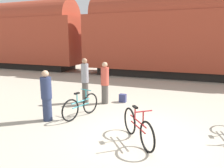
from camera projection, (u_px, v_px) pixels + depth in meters
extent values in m
plane|color=#B2A893|center=(139.00, 134.00, 6.06)|extent=(80.00, 80.00, 0.00)
cube|color=black|center=(18.00, 64.00, 20.05)|extent=(10.86, 2.22, 0.55)
cube|color=#9E3823|center=(16.00, 41.00, 19.61)|extent=(12.93, 2.96, 3.72)
cylinder|color=#9E3823|center=(14.00, 19.00, 19.23)|extent=(11.90, 2.81, 2.81)
cube|color=black|center=(175.00, 73.00, 15.06)|extent=(10.86, 2.22, 0.55)
cube|color=#9E3823|center=(177.00, 42.00, 14.62)|extent=(12.93, 2.96, 3.72)
cylinder|color=#9E3823|center=(179.00, 13.00, 14.24)|extent=(11.90, 2.81, 2.81)
cube|color=#4C4238|center=(174.00, 79.00, 14.46)|extent=(52.94, 0.07, 0.01)
cube|color=#4C4238|center=(176.00, 75.00, 15.77)|extent=(52.94, 0.07, 0.01)
torus|color=black|center=(90.00, 103.00, 7.72)|extent=(0.23, 0.72, 0.73)
torus|color=black|center=(70.00, 110.00, 6.96)|extent=(0.23, 0.72, 0.73)
cylinder|color=teal|center=(81.00, 101.00, 7.30)|extent=(0.25, 0.82, 0.04)
cylinder|color=teal|center=(81.00, 106.00, 7.33)|extent=(0.23, 0.75, 0.04)
cylinder|color=teal|center=(77.00, 98.00, 7.14)|extent=(0.04, 0.04, 0.31)
cube|color=black|center=(77.00, 93.00, 7.10)|extent=(0.13, 0.21, 0.05)
cylinder|color=teal|center=(86.00, 95.00, 7.47)|extent=(0.04, 0.04, 0.34)
cylinder|color=teal|center=(86.00, 90.00, 7.44)|extent=(0.45, 0.15, 0.03)
torus|color=black|center=(147.00, 137.00, 5.06)|extent=(0.51, 0.61, 0.75)
torus|color=black|center=(130.00, 121.00, 6.04)|extent=(0.51, 0.61, 0.75)
cylinder|color=#A31E23|center=(138.00, 121.00, 5.51)|extent=(0.61, 0.73, 0.04)
cylinder|color=#A31E23|center=(138.00, 127.00, 5.54)|extent=(0.56, 0.67, 0.04)
cylinder|color=#A31E23|center=(135.00, 113.00, 5.65)|extent=(0.04, 0.04, 0.31)
cube|color=black|center=(135.00, 107.00, 5.62)|extent=(0.19, 0.21, 0.05)
cylinder|color=#A31E23|center=(143.00, 118.00, 5.21)|extent=(0.04, 0.04, 0.35)
cylinder|color=#A31E23|center=(143.00, 111.00, 5.17)|extent=(0.38, 0.32, 0.03)
cylinder|color=#514C47|center=(85.00, 92.00, 9.04)|extent=(0.26, 0.26, 0.85)
cylinder|color=gray|center=(85.00, 73.00, 8.87)|extent=(0.30, 0.30, 0.77)
sphere|color=#A37556|center=(84.00, 61.00, 8.77)|extent=(0.22, 0.22, 0.22)
cylinder|color=#283351|center=(47.00, 110.00, 7.03)|extent=(0.29, 0.29, 0.73)
cylinder|color=navy|center=(46.00, 88.00, 6.89)|extent=(0.34, 0.34, 0.69)
sphere|color=tan|center=(45.00, 74.00, 6.80)|extent=(0.22, 0.22, 0.22)
cylinder|color=#514C47|center=(105.00, 94.00, 8.89)|extent=(0.27, 0.27, 0.77)
cylinder|color=#CC4C3D|center=(105.00, 76.00, 8.74)|extent=(0.32, 0.32, 0.71)
sphere|color=tan|center=(105.00, 65.00, 8.64)|extent=(0.22, 0.22, 0.22)
cube|color=navy|center=(123.00, 98.00, 9.12)|extent=(0.28, 0.20, 0.34)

